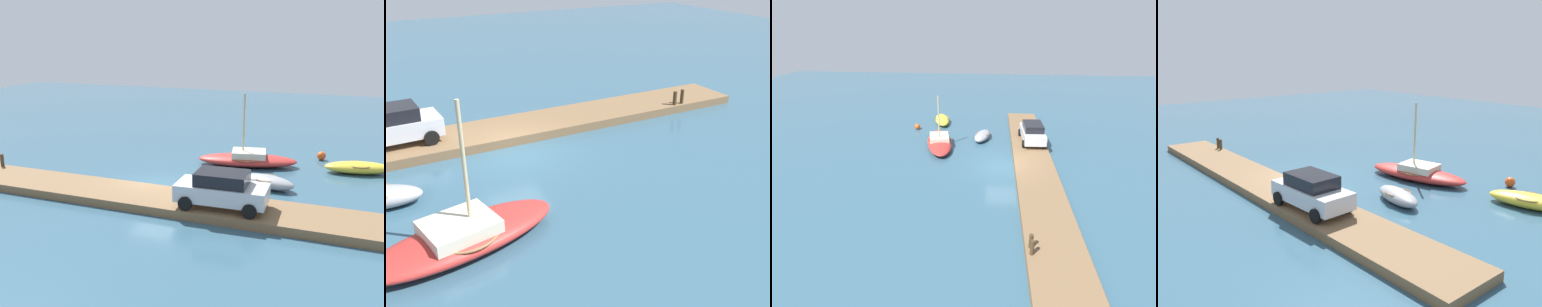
# 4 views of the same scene
# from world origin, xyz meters

# --- Properties ---
(ground_plane) EXTENTS (84.00, 84.00, 0.00)m
(ground_plane) POSITION_xyz_m (0.00, 0.00, 0.00)
(ground_plane) COLOR #33566B
(dock_platform) EXTENTS (26.32, 2.92, 0.41)m
(dock_platform) POSITION_xyz_m (0.00, -2.25, 0.21)
(dock_platform) COLOR brown
(dock_platform) RESTS_ON ground_plane
(sailboat_red) EXTENTS (6.39, 3.27, 4.53)m
(sailboat_red) POSITION_xyz_m (3.74, 5.53, 0.43)
(sailboat_red) COLOR #B72D28
(sailboat_red) RESTS_ON ground_plane
(rowboat_yellow) EXTENTS (4.11, 2.31, 0.69)m
(rowboat_yellow) POSITION_xyz_m (10.24, 6.31, 0.35)
(rowboat_yellow) COLOR gold
(rowboat_yellow) RESTS_ON ground_plane
(rowboat_grey) EXTENTS (3.24, 1.93, 0.70)m
(rowboat_grey) POSITION_xyz_m (5.72, 1.83, 0.36)
(rowboat_grey) COLOR #939399
(rowboat_grey) RESTS_ON ground_plane
(mooring_post_west) EXTENTS (0.19, 0.19, 0.77)m
(mooring_post_west) POSITION_xyz_m (-9.93, -1.04, 0.79)
(mooring_post_west) COLOR #47331E
(mooring_post_west) RESTS_ON dock_platform
(mooring_post_mid_west) EXTENTS (0.20, 0.20, 0.73)m
(mooring_post_mid_west) POSITION_xyz_m (-9.45, -1.04, 0.77)
(mooring_post_mid_west) COLOR #47331E
(mooring_post_mid_west) RESTS_ON dock_platform
(parked_car) EXTENTS (4.16, 2.14, 1.65)m
(parked_car) POSITION_xyz_m (4.53, -2.55, 1.27)
(parked_car) COLOR silver
(parked_car) RESTS_ON dock_platform
(marker_buoy) EXTENTS (0.56, 0.56, 0.56)m
(marker_buoy) POSITION_xyz_m (7.96, 8.49, 0.28)
(marker_buoy) COLOR #E54C19
(marker_buoy) RESTS_ON ground_plane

